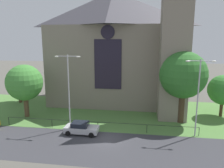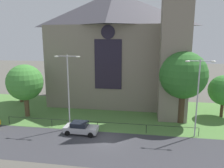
# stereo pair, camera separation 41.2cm
# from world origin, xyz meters

# --- Properties ---
(ground) EXTENTS (160.00, 160.00, 0.00)m
(ground) POSITION_xyz_m (0.00, 10.00, 0.00)
(ground) COLOR #56544C
(road_asphalt) EXTENTS (120.00, 8.00, 0.01)m
(road_asphalt) POSITION_xyz_m (0.00, -2.00, 0.00)
(road_asphalt) COLOR #38383D
(road_asphalt) RESTS_ON ground
(grass_verge) EXTENTS (120.00, 20.00, 0.01)m
(grass_verge) POSITION_xyz_m (0.00, 8.00, 0.00)
(grass_verge) COLOR #517F3D
(grass_verge) RESTS_ON ground
(church_building) EXTENTS (23.20, 16.20, 26.00)m
(church_building) POSITION_xyz_m (-1.00, 16.11, 10.27)
(church_building) COLOR gray
(church_building) RESTS_ON ground
(iron_railing) EXTENTS (25.36, 0.07, 1.13)m
(iron_railing) POSITION_xyz_m (-1.77, 2.50, 0.95)
(iron_railing) COLOR black
(iron_railing) RESTS_ON ground
(tree_right_far) EXTENTS (4.52, 4.52, 6.45)m
(tree_right_far) POSITION_xyz_m (15.92, 10.36, 4.18)
(tree_right_far) COLOR #4C3823
(tree_right_far) RESTS_ON ground
(tree_left_far) EXTENTS (4.22, 4.22, 6.29)m
(tree_left_far) POSITION_xyz_m (-18.94, 13.05, 4.14)
(tree_left_far) COLOR #4C3823
(tree_left_far) RESTS_ON ground
(tree_right_near) EXTENTS (6.54, 6.54, 10.15)m
(tree_right_near) POSITION_xyz_m (9.35, 7.01, 6.81)
(tree_right_near) COLOR #423021
(tree_right_near) RESTS_ON ground
(tree_left_near) EXTENTS (5.41, 5.41, 8.04)m
(tree_left_near) POSITION_xyz_m (-13.68, 6.00, 5.29)
(tree_left_near) COLOR brown
(tree_left_near) RESTS_ON ground
(streetlamp_near) EXTENTS (3.37, 0.26, 9.80)m
(streetlamp_near) POSITION_xyz_m (-5.50, 2.40, 6.09)
(streetlamp_near) COLOR #B2B2B7
(streetlamp_near) RESTS_ON ground
(streetlamp_far) EXTENTS (3.37, 0.26, 9.44)m
(streetlamp_far) POSITION_xyz_m (10.38, 2.40, 5.90)
(streetlamp_far) COLOR #B2B2B7
(streetlamp_far) RESTS_ON ground
(parked_car_silver) EXTENTS (4.24, 2.10, 1.51)m
(parked_car_silver) POSITION_xyz_m (-3.60, 1.10, 0.74)
(parked_car_silver) COLOR #B7B7BC
(parked_car_silver) RESTS_ON ground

